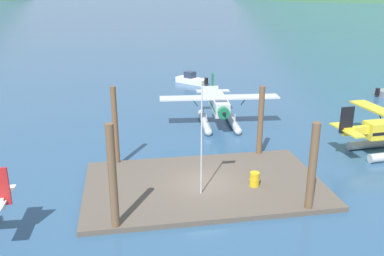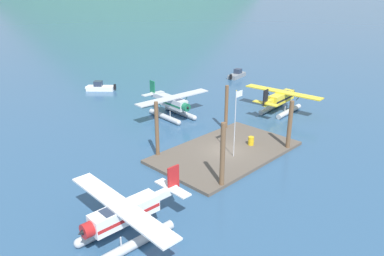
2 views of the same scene
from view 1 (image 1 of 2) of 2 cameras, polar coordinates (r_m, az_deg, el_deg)
ground_plane at (r=25.77m, az=1.67°, el=-8.13°), size 1200.00×1200.00×0.00m
dock_platform at (r=25.71m, az=1.67°, el=-7.84°), size 14.49×8.60×0.30m
piling_near_left at (r=20.50m, az=-10.88°, el=-7.03°), size 0.41×0.41×5.73m
piling_near_right at (r=22.80m, az=16.27°, el=-5.49°), size 0.43×0.43×5.18m
piling_far_left at (r=28.08m, az=-10.55°, el=0.09°), size 0.37×0.37×5.62m
piling_far_right at (r=29.57m, az=9.44°, el=0.76°), size 0.39×0.39×5.27m
flagpole at (r=22.78m, az=1.62°, el=0.03°), size 0.95×0.10×6.56m
fuel_drum at (r=25.33m, az=8.63°, el=-7.00°), size 0.62×0.62×0.88m
seaplane_silver_bow_right at (r=36.59m, az=3.72°, el=2.77°), size 10.48×7.97×3.84m
boat_white_open_north at (r=53.24m, az=-0.15°, el=6.72°), size 3.95×4.10×1.50m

